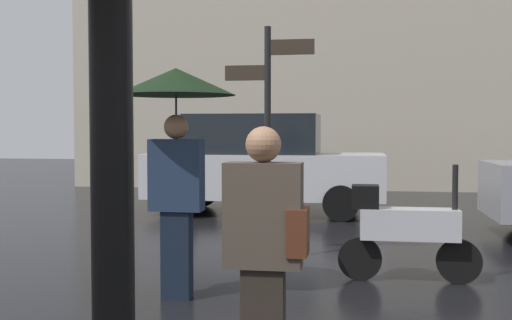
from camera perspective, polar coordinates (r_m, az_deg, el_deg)
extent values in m
cylinder|color=black|center=(1.53, -12.63, -12.13)|extent=(0.10, 0.10, 2.41)
cube|color=black|center=(6.11, -7.08, -8.39)|extent=(0.27, 0.17, 0.83)
cube|color=#1E2D47|center=(6.02, -7.12, -1.34)|extent=(0.50, 0.22, 0.67)
sphere|color=#936B4C|center=(6.00, -7.15, 2.96)|extent=(0.23, 0.23, 0.23)
cylinder|color=black|center=(6.00, -7.16, 4.35)|extent=(0.02, 0.02, 0.30)
cone|color=black|center=(6.02, -7.17, 6.97)|extent=(1.12, 1.12, 0.25)
cube|color=#473D33|center=(3.80, 0.66, -4.93)|extent=(0.46, 0.21, 0.63)
sphere|color=#936B4C|center=(3.77, 0.66, 1.41)|extent=(0.21, 0.21, 0.21)
cube|color=#512819|center=(3.79, 3.78, -6.39)|extent=(0.12, 0.24, 0.28)
cylinder|color=black|center=(6.99, 17.70, -8.65)|extent=(0.46, 0.09, 0.46)
cylinder|color=black|center=(6.91, 9.27, -8.68)|extent=(0.46, 0.09, 0.46)
cube|color=silver|center=(6.86, 13.55, -5.58)|extent=(1.01, 0.32, 0.32)
cube|color=black|center=(6.81, 9.74, -3.23)|extent=(0.28, 0.28, 0.24)
cylinder|color=black|center=(6.87, 17.37, -2.68)|extent=(0.06, 0.06, 0.55)
cube|color=silver|center=(12.07, 0.83, -1.38)|extent=(4.45, 1.65, 0.83)
cube|color=black|center=(12.08, -0.21, 2.34)|extent=(2.45, 1.52, 0.74)
cylinder|color=black|center=(12.81, 7.79, -3.02)|extent=(0.63, 0.18, 0.63)
cylinder|color=black|center=(11.17, 7.59, -3.86)|extent=(0.63, 0.18, 0.63)
cylinder|color=black|center=(13.20, -4.88, -2.84)|extent=(0.63, 0.18, 0.63)
cylinder|color=black|center=(11.61, -6.86, -3.61)|extent=(0.63, 0.18, 0.63)
cylinder|color=black|center=(7.69, 1.04, 1.40)|extent=(0.08, 0.08, 2.83)
cube|color=#33281E|center=(7.72, 3.14, 10.06)|extent=(0.56, 0.04, 0.18)
cube|color=#33281E|center=(7.76, -0.87, 7.79)|extent=(0.52, 0.04, 0.18)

